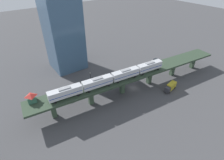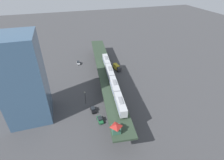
{
  "view_description": "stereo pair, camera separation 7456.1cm",
  "coord_description": "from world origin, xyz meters",
  "views": [
    {
      "loc": [
        -46.29,
        46.32,
        48.6
      ],
      "look_at": [
        0.09,
        12.55,
        9.45
      ],
      "focal_mm": 28.0,
      "sensor_mm": 36.0,
      "label": 1
    },
    {
      "loc": [
        20.22,
        79.53,
        54.41
      ],
      "look_at": [
        0.09,
        12.55,
        9.45
      ],
      "focal_mm": 28.0,
      "sensor_mm": 36.0,
      "label": 2
    }
  ],
  "objects": [
    {
      "name": "street_car_black",
      "position": [
        11.46,
        20.9,
        0.94
      ],
      "size": [
        2.16,
        4.5,
        1.89
      ],
      "color": "black",
      "rests_on": "ground"
    },
    {
      "name": "delivery_truck",
      "position": [
        -10.67,
        -12.29,
        1.76
      ],
      "size": [
        3.52,
        7.49,
        3.2
      ],
      "color": "#333338",
      "rests_on": "ground"
    },
    {
      "name": "street_lamp",
      "position": [
        13.76,
        14.86,
        4.11
      ],
      "size": [
        0.44,
        0.44,
        6.94
      ],
      "color": "black",
      "rests_on": "ground"
    },
    {
      "name": "subway_train",
      "position": [
        0.09,
        12.55,
        10.49
      ],
      "size": [
        8.71,
        49.78,
        4.45
      ],
      "color": "silver",
      "rests_on": "elevated_viaduct"
    },
    {
      "name": "ground_plane",
      "position": [
        0.0,
        0.0,
        0.0
      ],
      "size": [
        400.0,
        400.0,
        0.0
      ],
      "primitive_type": "plane",
      "color": "#424244"
    },
    {
      "name": "signal_hut",
      "position": [
        7.4,
        41.6,
        9.75
      ],
      "size": [
        3.58,
        3.58,
        3.4
      ],
      "color": "#33604C",
      "rests_on": "elevated_viaduct"
    },
    {
      "name": "street_car_silver",
      "position": [
        11.84,
        -27.18,
        0.94
      ],
      "size": [
        1.96,
        4.4,
        1.89
      ],
      "color": "#B7BABF",
      "rests_on": "ground"
    },
    {
      "name": "elevated_viaduct",
      "position": [
        -0.02,
        -0.18,
        6.82
      ],
      "size": [
        19.27,
        92.35,
        7.95
      ],
      "color": "#2C3D2C",
      "rests_on": "ground"
    },
    {
      "name": "street_car_green",
      "position": [
        9.95,
        27.81,
        0.94
      ],
      "size": [
        2.24,
        4.54,
        1.89
      ],
      "color": "#1E6638",
      "rests_on": "ground"
    },
    {
      "name": "office_tower",
      "position": [
        36.85,
        15.84,
        18.0
      ],
      "size": [
        16.0,
        16.0,
        36.0
      ],
      "color": "#3D5B7A",
      "rests_on": "ground"
    }
  ]
}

